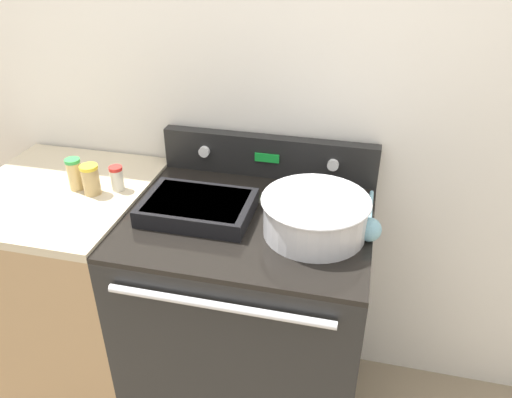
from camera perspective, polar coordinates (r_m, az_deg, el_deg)
The scene contains 10 objects.
kitchen_wall at distance 1.80m, azimuth 2.00°, elevation 13.22°, with size 8.00×0.05×2.50m.
stove_range at distance 1.90m, azimuth -0.72°, elevation -13.72°, with size 0.79×0.68×0.91m.
control_panel at distance 1.84m, azimuth 1.47°, elevation 4.91°, with size 0.79×0.07×0.15m.
side_counter at distance 2.14m, azimuth -19.52°, elevation -9.79°, with size 0.61×0.65×0.92m.
mixing_bowl at distance 1.51m, azimuth 6.77°, elevation -1.67°, with size 0.33×0.33×0.12m.
casserole_dish at distance 1.62m, azimuth -6.70°, elevation -0.86°, with size 0.35×0.24×0.06m.
ladle at distance 1.55m, azimuth 12.83°, elevation -3.18°, with size 0.07×0.32×0.07m.
spice_jar_red_cap at distance 1.79m, azimuth -15.61°, elevation 2.31°, with size 0.05×0.05×0.09m.
spice_jar_yellow_cap at distance 1.79m, azimuth -18.36°, elevation 2.13°, with size 0.06×0.06×0.11m.
spice_jar_green_cap at distance 1.84m, azimuth -20.00°, elevation 2.71°, with size 0.05×0.05×0.11m.
Camera 1 is at (0.34, -1.00, 1.78)m, focal length 35.00 mm.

